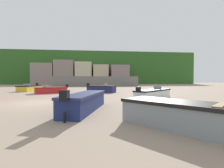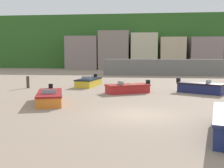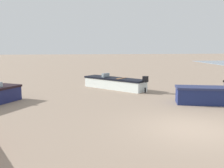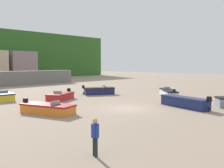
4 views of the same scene
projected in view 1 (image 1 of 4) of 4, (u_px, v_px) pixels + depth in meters
name	position (u px, v px, depth m)	size (l,w,h in m)	color
ground_plane	(35.00, 103.00, 11.73)	(160.00, 160.00, 0.00)	gray
headland_hill	(85.00, 70.00, 77.14)	(90.00, 32.00, 12.86)	#2F6024
harbor_pier	(96.00, 81.00, 42.03)	(21.84, 2.40, 2.59)	slate
townhouse_far_left	(44.00, 74.00, 57.07)	(7.18, 6.42, 7.43)	gray
townhouse_left	(65.00, 73.00, 57.80)	(6.68, 6.32, 8.54)	gray
townhouse_centre	(84.00, 73.00, 58.69)	(5.72, 6.63, 8.00)	beige
townhouse_right	(101.00, 75.00, 58.81)	(5.34, 5.49, 7.08)	#CCB594
townhouse_far_right	(119.00, 75.00, 60.00)	(6.52, 6.35, 7.05)	gray
boat_yellow_0	(30.00, 88.00, 24.36)	(2.29, 4.64, 1.14)	gold
boat_navy_1	(85.00, 102.00, 8.75)	(2.40, 5.19, 1.26)	navy
boat_navy_2	(101.00, 89.00, 21.41)	(4.04, 3.18, 1.21)	navy
boat_white_4	(153.00, 94.00, 14.44)	(4.48, 4.37, 1.13)	white
boat_grey_5	(198.00, 117.00, 5.13)	(4.43, 4.96, 1.24)	gray
boat_red_6	(51.00, 90.00, 20.17)	(4.05, 3.10, 1.08)	red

